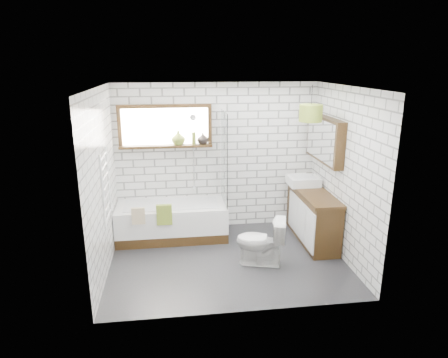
{
  "coord_description": "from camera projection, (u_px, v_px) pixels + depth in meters",
  "views": [
    {
      "loc": [
        -0.75,
        -5.29,
        2.82
      ],
      "look_at": [
        -0.02,
        0.25,
        1.17
      ],
      "focal_mm": 32.0,
      "sensor_mm": 36.0,
      "label": 1
    }
  ],
  "objects": [
    {
      "name": "window",
      "position": [
        165.0,
        127.0,
        6.5
      ],
      "size": [
        1.52,
        0.16,
        0.68
      ],
      "primitive_type": "cube",
      "color": "black",
      "rests_on": "wall_back"
    },
    {
      "name": "ceiling",
      "position": [
        228.0,
        87.0,
        5.21
      ],
      "size": [
        3.4,
        2.6,
        0.01
      ],
      "primitive_type": "cube",
      "color": "white",
      "rests_on": "ground"
    },
    {
      "name": "wall_left",
      "position": [
        102.0,
        183.0,
        5.35
      ],
      "size": [
        0.01,
        2.6,
        2.5
      ],
      "primitive_type": "cube",
      "color": "white",
      "rests_on": "ground"
    },
    {
      "name": "vase_olive",
      "position": [
        178.0,
        139.0,
        6.55
      ],
      "size": [
        0.29,
        0.29,
        0.23
      ],
      "primitive_type": "imported",
      "rotation": [
        0.0,
        0.0,
        -0.39
      ],
      "color": "olive",
      "rests_on": "window"
    },
    {
      "name": "vanity",
      "position": [
        313.0,
        216.0,
        6.47
      ],
      "size": [
        0.47,
        1.45,
        0.83
      ],
      "primitive_type": "cube",
      "color": "black",
      "rests_on": "floor"
    },
    {
      "name": "wall_right",
      "position": [
        344.0,
        174.0,
        5.78
      ],
      "size": [
        0.01,
        2.6,
        2.5
      ],
      "primitive_type": "cube",
      "color": "white",
      "rests_on": "ground"
    },
    {
      "name": "wall_front",
      "position": [
        244.0,
        212.0,
        4.32
      ],
      "size": [
        3.4,
        0.01,
        2.5
      ],
      "primitive_type": "cube",
      "color": "white",
      "rests_on": "ground"
    },
    {
      "name": "toilet",
      "position": [
        261.0,
        241.0,
        5.7
      ],
      "size": [
        0.57,
        0.77,
        0.7
      ],
      "primitive_type": "imported",
      "rotation": [
        0.0,
        0.0,
        -1.86
      ],
      "color": "white",
      "rests_on": "floor"
    },
    {
      "name": "bottle",
      "position": [
        194.0,
        139.0,
        6.59
      ],
      "size": [
        0.08,
        0.08,
        0.2
      ],
      "primitive_type": "cylinder",
      "rotation": [
        0.0,
        0.0,
        -0.24
      ],
      "color": "olive",
      "rests_on": "window"
    },
    {
      "name": "bathtub",
      "position": [
        172.0,
        221.0,
        6.6
      ],
      "size": [
        1.78,
        0.79,
        0.58
      ],
      "primitive_type": "cube",
      "color": "white",
      "rests_on": "floor"
    },
    {
      "name": "floor",
      "position": [
        227.0,
        260.0,
        5.92
      ],
      "size": [
        3.4,
        2.6,
        0.01
      ],
      "primitive_type": "cube",
      "color": "black",
      "rests_on": "ground"
    },
    {
      "name": "shower_screen",
      "position": [
        224.0,
        158.0,
        6.41
      ],
      "size": [
        0.02,
        0.72,
        1.5
      ],
      "primitive_type": "cube",
      "color": "white",
      "rests_on": "bathtub"
    },
    {
      "name": "pendant",
      "position": [
        311.0,
        113.0,
        5.79
      ],
      "size": [
        0.34,
        0.34,
        0.25
      ],
      "primitive_type": "cylinder",
      "color": "olive",
      "rests_on": "ceiling"
    },
    {
      "name": "towel_beige",
      "position": [
        138.0,
        216.0,
        6.08
      ],
      "size": [
        0.2,
        0.05,
        0.26
      ],
      "primitive_type": "cube",
      "color": "tan",
      "rests_on": "bathtub"
    },
    {
      "name": "wall_back",
      "position": [
        217.0,
        157.0,
        6.81
      ],
      "size": [
        3.4,
        0.01,
        2.5
      ],
      "primitive_type": "cube",
      "color": "white",
      "rests_on": "ground"
    },
    {
      "name": "towel_radiator",
      "position": [
        106.0,
        187.0,
        5.37
      ],
      "size": [
        0.06,
        0.52,
        1.0
      ],
      "primitive_type": "cube",
      "color": "white",
      "rests_on": "wall_left"
    },
    {
      "name": "towel_green",
      "position": [
        164.0,
        215.0,
        6.13
      ],
      "size": [
        0.24,
        0.06,
        0.32
      ],
      "primitive_type": "cube",
      "color": "olive",
      "rests_on": "bathtub"
    },
    {
      "name": "vase_dark",
      "position": [
        203.0,
        140.0,
        6.61
      ],
      "size": [
        0.21,
        0.21,
        0.19
      ],
      "primitive_type": "imported",
      "rotation": [
        0.0,
        0.0,
        0.15
      ],
      "color": "black",
      "rests_on": "window"
    },
    {
      "name": "basin",
      "position": [
        303.0,
        181.0,
        6.68
      ],
      "size": [
        0.5,
        0.44,
        0.15
      ],
      "primitive_type": "cube",
      "color": "white",
      "rests_on": "vanity"
    },
    {
      "name": "shower_riser",
      "position": [
        193.0,
        153.0,
        6.68
      ],
      "size": [
        0.02,
        0.02,
        1.3
      ],
      "primitive_type": "cylinder",
      "color": "silver",
      "rests_on": "wall_back"
    },
    {
      "name": "tap",
      "position": [
        313.0,
        177.0,
        6.68
      ],
      "size": [
        0.04,
        0.04,
        0.16
      ],
      "primitive_type": "cylinder",
      "rotation": [
        0.0,
        0.0,
        -0.29
      ],
      "color": "silver",
      "rests_on": "vanity"
    },
    {
      "name": "mirror_cabinet",
      "position": [
        325.0,
        139.0,
        6.23
      ],
      "size": [
        0.16,
        1.2,
        0.7
      ],
      "primitive_type": "cube",
      "color": "black",
      "rests_on": "wall_right"
    }
  ]
}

